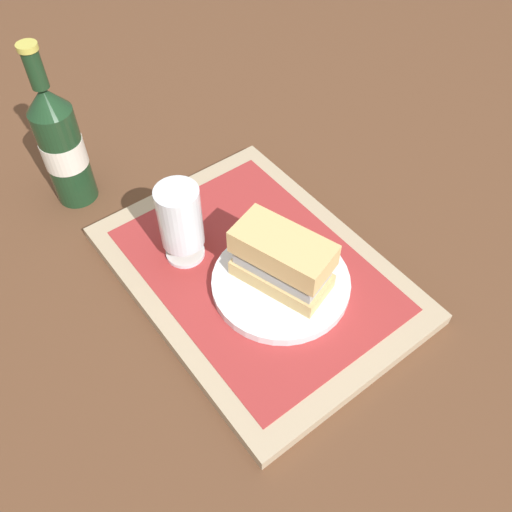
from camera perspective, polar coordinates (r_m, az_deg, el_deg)
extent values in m
plane|color=brown|center=(0.79, 0.00, -2.30)|extent=(3.00, 3.00, 0.00)
cube|color=tan|center=(0.78, 0.00, -1.86)|extent=(0.44, 0.32, 0.02)
cube|color=#9E2D2D|center=(0.77, 0.00, -1.38)|extent=(0.38, 0.27, 0.00)
cylinder|color=white|center=(0.75, 2.61, -2.81)|extent=(0.19, 0.19, 0.01)
cube|color=tan|center=(0.73, 2.66, -1.93)|extent=(0.14, 0.10, 0.02)
cube|color=#9EA3A8|center=(0.72, 2.72, -0.96)|extent=(0.13, 0.09, 0.02)
cube|color=silver|center=(0.71, 2.75, -0.36)|extent=(0.12, 0.08, 0.01)
sphere|color=#47932D|center=(0.72, -0.61, 1.94)|extent=(0.04, 0.04, 0.04)
cube|color=tan|center=(0.69, 2.82, 0.79)|extent=(0.14, 0.10, 0.04)
cylinder|color=silver|center=(0.79, -7.38, 0.37)|extent=(0.06, 0.06, 0.01)
cylinder|color=silver|center=(0.78, -7.49, 1.07)|extent=(0.01, 0.01, 0.02)
cylinder|color=silver|center=(0.74, -7.95, 4.06)|extent=(0.06, 0.06, 0.09)
cylinder|color=gold|center=(0.75, -7.85, 3.39)|extent=(0.06, 0.06, 0.07)
cylinder|color=white|center=(0.72, -8.18, 5.52)|extent=(0.05, 0.05, 0.01)
cylinder|color=#19381E|center=(0.89, -19.30, 9.83)|extent=(0.06, 0.06, 0.17)
cylinder|color=silver|center=(0.89, -19.44, 10.23)|extent=(0.07, 0.07, 0.05)
cone|color=#19381E|center=(0.84, -21.14, 15.04)|extent=(0.06, 0.06, 0.04)
cylinder|color=#19381E|center=(0.81, -22.11, 17.66)|extent=(0.02, 0.02, 0.05)
cylinder|color=#BFB74C|center=(0.80, -22.81, 19.51)|extent=(0.03, 0.03, 0.01)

